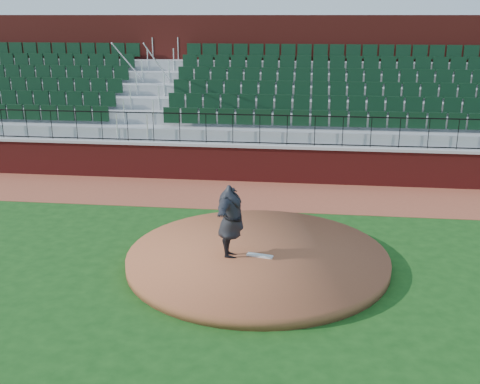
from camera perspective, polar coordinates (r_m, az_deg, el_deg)
name	(u,v)px	position (r m, az deg, el deg)	size (l,w,h in m)	color
ground	(232,265)	(13.22, -0.80, -7.32)	(90.00, 90.00, 0.00)	#134012
warning_track	(255,195)	(18.23, 1.49, -0.25)	(34.00, 3.20, 0.01)	brown
field_wall	(259,164)	(19.60, 1.96, 2.81)	(34.00, 0.35, 1.20)	maroon
wall_cap	(260,146)	(19.45, 1.98, 4.66)	(34.00, 0.45, 0.10)	#B7B7B7
wall_railing	(260,130)	(19.33, 2.00, 6.25)	(34.00, 0.05, 1.00)	black
seating_stands	(266,103)	(21.92, 2.65, 8.89)	(34.00, 5.10, 4.60)	gray
concourse_wall	(272,83)	(24.64, 3.18, 10.87)	(34.00, 0.50, 5.50)	maroon
pitchers_mound	(257,258)	(13.29, 1.76, -6.61)	(6.03, 6.03, 0.25)	brown
pitching_rubber	(260,256)	(13.05, 2.00, -6.38)	(0.60, 0.15, 0.04)	silver
pitcher	(231,221)	(12.74, -0.94, -2.95)	(2.08, 0.57, 1.70)	black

